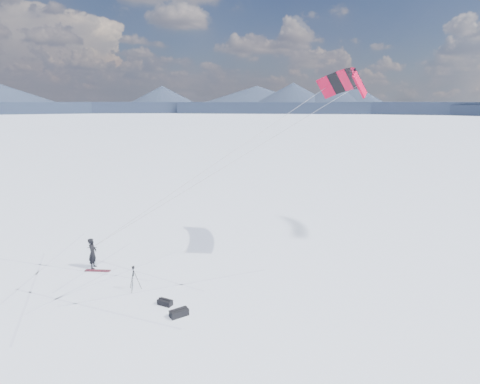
{
  "coord_description": "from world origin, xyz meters",
  "views": [
    {
      "loc": [
        7.21,
        -19.07,
        9.83
      ],
      "look_at": [
        6.82,
        4.66,
        4.38
      ],
      "focal_mm": 30.0,
      "sensor_mm": 36.0,
      "label": 1
    }
  ],
  "objects_px": {
    "tripod": "(134,275)",
    "gear_bag_b": "(165,302)",
    "snowboard": "(98,271)",
    "snowkiter": "(94,268)",
    "gear_bag_a": "(179,313)"
  },
  "relations": [
    {
      "from": "snowkiter",
      "to": "snowboard",
      "type": "relative_size",
      "value": 1.22
    },
    {
      "from": "snowkiter",
      "to": "snowboard",
      "type": "xyz_separation_m",
      "value": [
        0.4,
        -0.47,
        0.02
      ]
    },
    {
      "from": "tripod",
      "to": "gear_bag_b",
      "type": "relative_size",
      "value": 1.66
    },
    {
      "from": "gear_bag_b",
      "to": "tripod",
      "type": "bearing_deg",
      "value": 166.99
    },
    {
      "from": "snowboard",
      "to": "snowkiter",
      "type": "bearing_deg",
      "value": 134.24
    },
    {
      "from": "snowboard",
      "to": "tripod",
      "type": "height_order",
      "value": "tripod"
    },
    {
      "from": "tripod",
      "to": "gear_bag_b",
      "type": "distance_m",
      "value": 2.6
    },
    {
      "from": "snowboard",
      "to": "tripod",
      "type": "relative_size",
      "value": 1.13
    },
    {
      "from": "snowboard",
      "to": "gear_bag_a",
      "type": "bearing_deg",
      "value": -37.82
    },
    {
      "from": "gear_bag_a",
      "to": "snowkiter",
      "type": "bearing_deg",
      "value": 103.72
    },
    {
      "from": "tripod",
      "to": "gear_bag_a",
      "type": "relative_size",
      "value": 1.43
    },
    {
      "from": "snowkiter",
      "to": "tripod",
      "type": "distance_m",
      "value": 4.4
    },
    {
      "from": "snowkiter",
      "to": "gear_bag_a",
      "type": "bearing_deg",
      "value": -134.42
    },
    {
      "from": "snowkiter",
      "to": "gear_bag_a",
      "type": "xyz_separation_m",
      "value": [
        6.05,
        -5.44,
        0.17
      ]
    },
    {
      "from": "gear_bag_a",
      "to": "gear_bag_b",
      "type": "height_order",
      "value": "gear_bag_a"
    }
  ]
}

